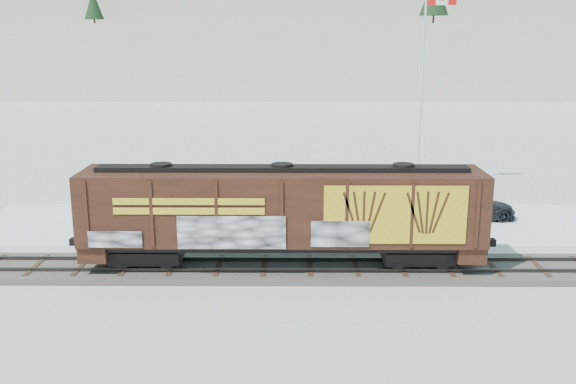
{
  "coord_description": "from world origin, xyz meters",
  "views": [
    {
      "loc": [
        -2.79,
        -26.5,
        10.06
      ],
      "look_at": [
        -2.98,
        3.0,
        2.88
      ],
      "focal_mm": 40.0,
      "sensor_mm": 36.0,
      "label": 1
    }
  ],
  "objects_px": {
    "hopper_railcar": "(282,210)",
    "flagpole": "(422,119)",
    "car_dark": "(470,206)",
    "car_silver": "(211,204)",
    "car_white": "(410,221)"
  },
  "relations": [
    {
      "from": "hopper_railcar",
      "to": "flagpole",
      "type": "xyz_separation_m",
      "value": [
        8.68,
        14.18,
        2.13
      ]
    },
    {
      "from": "car_silver",
      "to": "car_white",
      "type": "height_order",
      "value": "car_silver"
    },
    {
      "from": "hopper_railcar",
      "to": "car_dark",
      "type": "relative_size",
      "value": 3.35
    },
    {
      "from": "hopper_railcar",
      "to": "car_dark",
      "type": "bearing_deg",
      "value": 38.83
    },
    {
      "from": "hopper_railcar",
      "to": "car_silver",
      "type": "relative_size",
      "value": 3.52
    },
    {
      "from": "car_silver",
      "to": "hopper_railcar",
      "type": "bearing_deg",
      "value": -137.82
    },
    {
      "from": "hopper_railcar",
      "to": "flagpole",
      "type": "bearing_deg",
      "value": 58.54
    },
    {
      "from": "car_white",
      "to": "car_dark",
      "type": "distance_m",
      "value": 4.82
    },
    {
      "from": "car_silver",
      "to": "car_dark",
      "type": "xyz_separation_m",
      "value": [
        14.58,
        -0.02,
        -0.09
      ]
    },
    {
      "from": "flagpole",
      "to": "car_dark",
      "type": "relative_size",
      "value": 2.58
    },
    {
      "from": "car_dark",
      "to": "hopper_railcar",
      "type": "bearing_deg",
      "value": 123.85
    },
    {
      "from": "car_dark",
      "to": "car_white",
      "type": "bearing_deg",
      "value": 121.58
    },
    {
      "from": "car_silver",
      "to": "flagpole",
      "type": "bearing_deg",
      "value": -49.9
    },
    {
      "from": "car_white",
      "to": "car_dark",
      "type": "relative_size",
      "value": 0.86
    },
    {
      "from": "hopper_railcar",
      "to": "flagpole",
      "type": "height_order",
      "value": "flagpole"
    }
  ]
}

